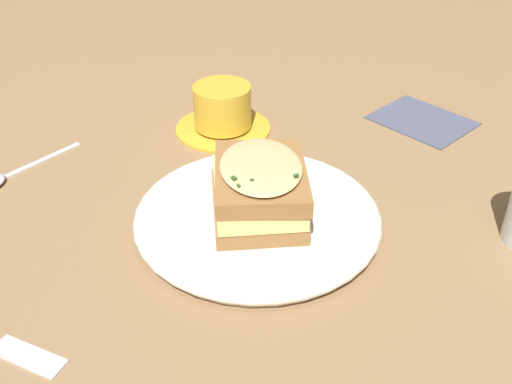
{
  "coord_description": "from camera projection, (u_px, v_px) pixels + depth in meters",
  "views": [
    {
      "loc": [
        -0.25,
        0.47,
        0.4
      ],
      "look_at": [
        -0.03,
        0.0,
        0.05
      ],
      "focal_mm": 42.0,
      "sensor_mm": 36.0,
      "label": 1
    }
  ],
  "objects": [
    {
      "name": "dinner_plate",
      "position": [
        256.0,
        219.0,
        0.65
      ],
      "size": [
        0.27,
        0.27,
        0.02
      ],
      "color": "silver",
      "rests_on": "ground_plane"
    },
    {
      "name": "sandwich",
      "position": [
        258.0,
        189.0,
        0.63
      ],
      "size": [
        0.15,
        0.16,
        0.07
      ],
      "rotation": [
        0.0,
        0.0,
        2.12
      ],
      "color": "olive",
      "rests_on": "dinner_plate"
    },
    {
      "name": "ground_plane",
      "position": [
        235.0,
        218.0,
        0.67
      ],
      "size": [
        2.4,
        2.4,
        0.0
      ],
      "primitive_type": "plane",
      "color": "olive"
    },
    {
      "name": "napkin",
      "position": [
        422.0,
        120.0,
        0.86
      ],
      "size": [
        0.16,
        0.14,
        0.0
      ],
      "primitive_type": "cube",
      "rotation": [
        0.0,
        0.0,
        -0.36
      ],
      "color": "#4C5166",
      "rests_on": "ground_plane"
    },
    {
      "name": "teacup_with_saucer",
      "position": [
        222.0,
        111.0,
        0.82
      ],
      "size": [
        0.13,
        0.13,
        0.07
      ],
      "rotation": [
        0.0,
        0.0,
        5.29
      ],
      "color": "gold",
      "rests_on": "ground_plane"
    }
  ]
}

